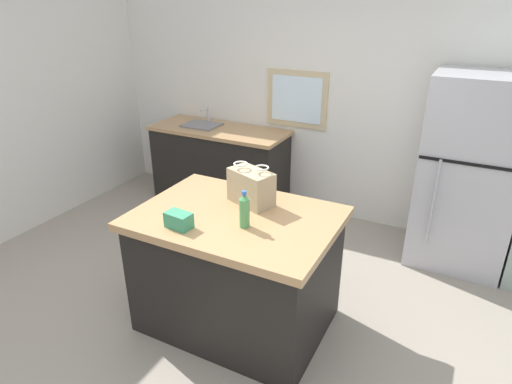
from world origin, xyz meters
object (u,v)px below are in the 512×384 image
(kitchen_island, at_px, (237,270))
(shopping_bag, at_px, (251,187))
(small_box, at_px, (179,220))
(bottle, at_px, (244,211))
(refrigerator, at_px, (468,174))

(kitchen_island, relative_size, shopping_bag, 3.67)
(shopping_bag, distance_m, small_box, 0.59)
(kitchen_island, bearing_deg, bottle, -41.39)
(kitchen_island, distance_m, shopping_bag, 0.61)
(refrigerator, xyz_separation_m, shopping_bag, (-1.35, -1.47, 0.17))
(shopping_bag, bearing_deg, refrigerator, 47.45)
(small_box, distance_m, bottle, 0.42)
(shopping_bag, relative_size, bottle, 1.49)
(kitchen_island, relative_size, refrigerator, 0.80)
(shopping_bag, xyz_separation_m, bottle, (0.13, -0.33, -0.01))
(bottle, bearing_deg, small_box, -151.33)
(refrigerator, bearing_deg, small_box, -128.54)
(refrigerator, distance_m, small_box, 2.56)
(kitchen_island, relative_size, bottle, 5.46)
(small_box, bearing_deg, shopping_bag, 65.32)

